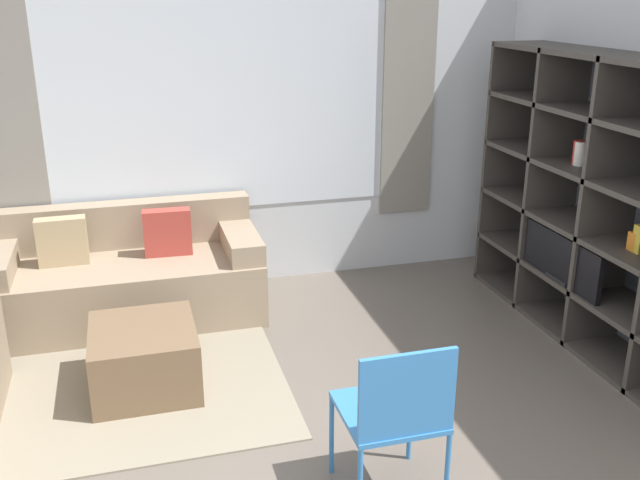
# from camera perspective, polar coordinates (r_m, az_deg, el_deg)

# --- Properties ---
(wall_back) EXTENTS (6.10, 0.11, 2.70)m
(wall_back) POSITION_cam_1_polar(r_m,az_deg,el_deg) (5.61, -7.90, 9.64)
(wall_back) COLOR silver
(wall_back) RESTS_ON ground_plane
(area_rug) EXTENTS (2.57, 1.73, 0.01)m
(area_rug) POSITION_cam_1_polar(r_m,az_deg,el_deg) (4.64, -19.40, -11.33)
(area_rug) COLOR gray
(area_rug) RESTS_ON ground_plane
(shelving_unit) EXTENTS (0.44, 2.58, 1.92)m
(shelving_unit) POSITION_cam_1_polar(r_m,az_deg,el_deg) (4.98, 22.33, 2.32)
(shelving_unit) COLOR #515660
(shelving_unit) RESTS_ON ground_plane
(couch_main) EXTENTS (1.92, 0.85, 0.79)m
(couch_main) POSITION_cam_1_polar(r_m,az_deg,el_deg) (5.39, -15.27, -2.92)
(couch_main) COLOR gray
(couch_main) RESTS_ON ground_plane
(ottoman) EXTENTS (0.62, 0.67, 0.40)m
(ottoman) POSITION_cam_1_polar(r_m,az_deg,el_deg) (4.47, -13.86, -9.17)
(ottoman) COLOR brown
(ottoman) RESTS_ON ground_plane
(folding_chair) EXTENTS (0.44, 0.46, 0.86)m
(folding_chair) POSITION_cam_1_polar(r_m,az_deg,el_deg) (3.30, 6.08, -13.35)
(folding_chair) COLOR #3375B7
(folding_chair) RESTS_ON ground_plane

